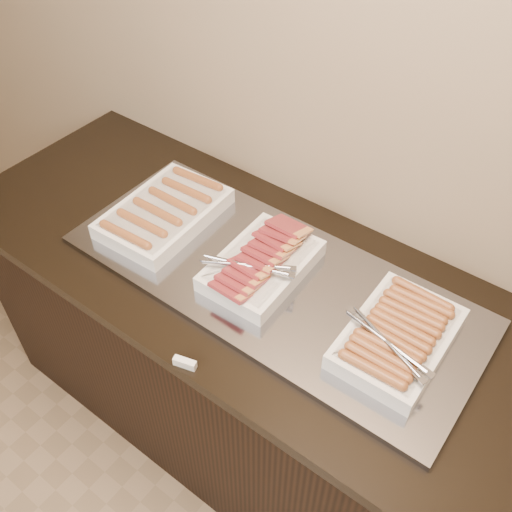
% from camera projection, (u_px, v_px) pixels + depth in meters
% --- Properties ---
extents(counter, '(2.06, 0.76, 0.90)m').
position_uv_depth(counter, '(262.00, 367.00, 1.95)').
color(counter, black).
rests_on(counter, ground).
extents(warming_tray, '(1.20, 0.50, 0.02)m').
position_uv_depth(warming_tray, '(270.00, 279.00, 1.62)').
color(warming_tray, gray).
rests_on(warming_tray, counter).
extents(dish_left, '(0.28, 0.40, 0.07)m').
position_uv_depth(dish_left, '(165.00, 212.00, 1.76)').
color(dish_left, white).
rests_on(dish_left, warming_tray).
extents(dish_center, '(0.27, 0.35, 0.10)m').
position_uv_depth(dish_center, '(261.00, 264.00, 1.59)').
color(dish_center, white).
rests_on(dish_center, warming_tray).
extents(dish_right, '(0.27, 0.35, 0.08)m').
position_uv_depth(dish_right, '(397.00, 337.00, 1.42)').
color(dish_right, white).
rests_on(dish_right, warming_tray).
extents(label_holder, '(0.06, 0.03, 0.02)m').
position_uv_depth(label_holder, '(185.00, 363.00, 1.41)').
color(label_holder, white).
rests_on(label_holder, counter).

